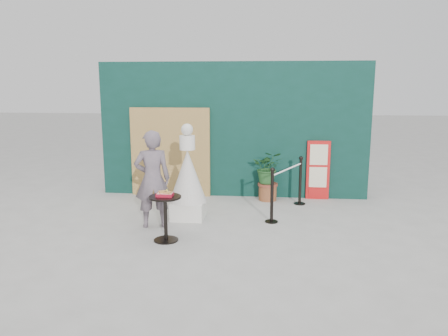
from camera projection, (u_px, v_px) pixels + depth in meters
ground at (216, 243)px, 7.03m from camera, size 60.00×60.00×0.00m
back_wall at (233, 130)px, 9.82m from camera, size 6.00×0.30×3.00m
bamboo_fence at (170, 152)px, 9.85m from camera, size 1.80×0.08×2.00m
woman at (153, 179)px, 7.68m from camera, size 0.73×0.58×1.74m
menu_board at (318, 170)px, 9.59m from camera, size 0.50×0.07×1.30m
statue at (188, 180)px, 8.19m from camera, size 0.70×0.70×1.80m
cafe_table at (165, 211)px, 7.04m from camera, size 0.52×0.52×0.75m
food_basket at (165, 194)px, 6.99m from camera, size 0.26×0.19×0.11m
planter at (268, 172)px, 9.50m from camera, size 0.64×0.56×1.09m
stanchion_barrier at (287, 188)px, 8.60m from camera, size 0.84×1.54×1.03m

